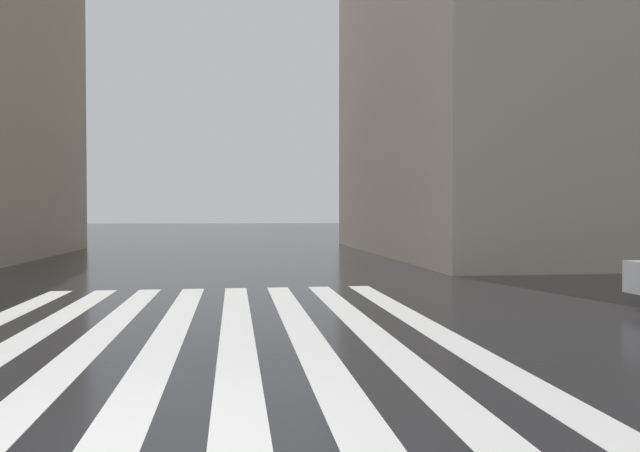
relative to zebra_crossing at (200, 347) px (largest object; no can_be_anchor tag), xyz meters
The scene contains 1 object.
zebra_crossing is the anchor object (origin of this frame).
Camera 1 is at (-4.36, -0.73, 1.80)m, focal length 34.50 mm.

